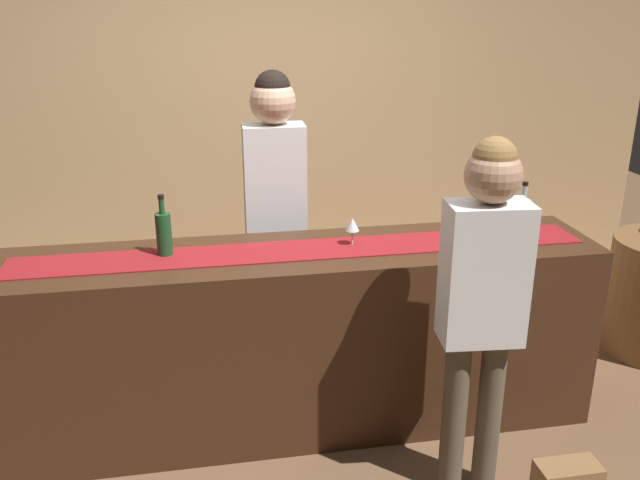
{
  "coord_description": "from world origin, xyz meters",
  "views": [
    {
      "loc": [
        -0.47,
        -3.04,
        2.15
      ],
      "look_at": [
        0.08,
        0.0,
        1.02
      ],
      "focal_mm": 37.81,
      "sensor_mm": 36.0,
      "label": 1
    }
  ],
  "objects_px": {
    "wine_glass_near_customer": "(352,225)",
    "bartender": "(275,191)",
    "customer_sipping": "(483,287)",
    "wine_glass_mid_counter": "(461,218)",
    "wine_bottle_clear": "(522,218)",
    "wine_bottle_green": "(164,233)"
  },
  "relations": [
    {
      "from": "wine_bottle_green",
      "to": "bartender",
      "type": "xyz_separation_m",
      "value": [
        0.59,
        0.53,
        0.03
      ]
    },
    {
      "from": "customer_sipping",
      "to": "wine_glass_mid_counter",
      "type": "bearing_deg",
      "value": 81.71
    },
    {
      "from": "wine_bottle_clear",
      "to": "bartender",
      "type": "relative_size",
      "value": 0.17
    },
    {
      "from": "customer_sipping",
      "to": "wine_bottle_green",
      "type": "bearing_deg",
      "value": 157.34
    },
    {
      "from": "wine_bottle_clear",
      "to": "wine_glass_near_customer",
      "type": "distance_m",
      "value": 0.87
    },
    {
      "from": "wine_glass_mid_counter",
      "to": "customer_sipping",
      "type": "distance_m",
      "value": 0.71
    },
    {
      "from": "wine_glass_near_customer",
      "to": "customer_sipping",
      "type": "bearing_deg",
      "value": -58.9
    },
    {
      "from": "wine_bottle_green",
      "to": "bartender",
      "type": "distance_m",
      "value": 0.79
    },
    {
      "from": "wine_glass_near_customer",
      "to": "wine_glass_mid_counter",
      "type": "height_order",
      "value": "same"
    },
    {
      "from": "wine_glass_near_customer",
      "to": "wine_glass_mid_counter",
      "type": "distance_m",
      "value": 0.57
    },
    {
      "from": "wine_bottle_clear",
      "to": "bartender",
      "type": "height_order",
      "value": "bartender"
    },
    {
      "from": "wine_bottle_clear",
      "to": "customer_sipping",
      "type": "bearing_deg",
      "value": -127.0
    },
    {
      "from": "wine_glass_near_customer",
      "to": "bartender",
      "type": "height_order",
      "value": "bartender"
    },
    {
      "from": "wine_bottle_clear",
      "to": "wine_glass_mid_counter",
      "type": "bearing_deg",
      "value": 164.84
    },
    {
      "from": "wine_bottle_green",
      "to": "wine_glass_near_customer",
      "type": "relative_size",
      "value": 2.1
    },
    {
      "from": "wine_glass_mid_counter",
      "to": "bartender",
      "type": "height_order",
      "value": "bartender"
    },
    {
      "from": "wine_bottle_green",
      "to": "wine_glass_mid_counter",
      "type": "distance_m",
      "value": 1.48
    },
    {
      "from": "wine_glass_near_customer",
      "to": "bartender",
      "type": "distance_m",
      "value": 0.64
    },
    {
      "from": "wine_bottle_green",
      "to": "wine_glass_near_customer",
      "type": "distance_m",
      "value": 0.91
    },
    {
      "from": "wine_bottle_clear",
      "to": "wine_bottle_green",
      "type": "relative_size",
      "value": 1.0
    },
    {
      "from": "bartender",
      "to": "wine_glass_mid_counter",
      "type": "bearing_deg",
      "value": 150.27
    },
    {
      "from": "wine_glass_near_customer",
      "to": "bartender",
      "type": "bearing_deg",
      "value": 120.18
    }
  ]
}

